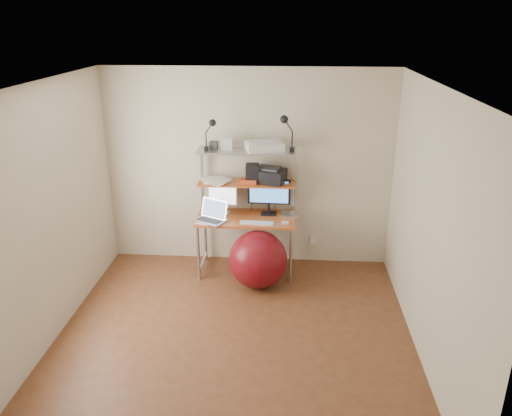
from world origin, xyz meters
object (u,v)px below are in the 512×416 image
at_px(laptop, 212,216).
at_px(printer, 268,175).
at_px(monitor_silver, 223,196).
at_px(exercise_ball, 258,259).
at_px(monitor_black, 269,194).

bearing_deg(laptop, printer, 49.08).
relative_size(monitor_silver, exercise_ball, 0.61).
height_order(printer, exercise_ball, printer).
relative_size(monitor_black, exercise_ball, 0.76).
bearing_deg(exercise_ball, printer, 79.51).
xyz_separation_m(monitor_black, exercise_ball, (-0.10, -0.50, -0.66)).
height_order(monitor_black, exercise_ball, monitor_black).
height_order(monitor_silver, exercise_ball, monitor_silver).
xyz_separation_m(monitor_black, laptop, (-0.67, -0.26, -0.21)).
relative_size(monitor_silver, laptop, 0.94).
distance_m(monitor_black, laptop, 0.75).
distance_m(monitor_black, printer, 0.24).
bearing_deg(monitor_silver, printer, 10.47).
bearing_deg(exercise_ball, laptop, 157.77).
bearing_deg(printer, monitor_silver, -161.55).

